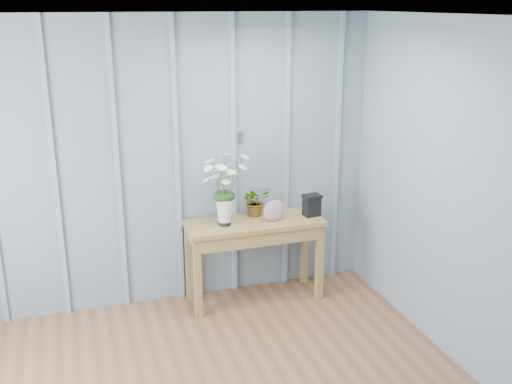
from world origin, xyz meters
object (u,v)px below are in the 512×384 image
object	(u,v)px
sideboard	(254,233)
daisy_vase	(224,178)
carved_box	(312,205)
felt_disc_vessel	(274,211)

from	to	relation	value
sideboard	daisy_vase	xyz separation A→B (m)	(-0.27, -0.02, 0.53)
sideboard	carved_box	world-z (taller)	carved_box
felt_disc_vessel	carved_box	size ratio (longest dim) A/B	1.00
daisy_vase	carved_box	distance (m)	0.86
carved_box	daisy_vase	bearing A→B (deg)	179.38
felt_disc_vessel	daisy_vase	bearing A→B (deg)	171.16
daisy_vase	carved_box	world-z (taller)	daisy_vase
felt_disc_vessel	carved_box	xyz separation A→B (m)	(0.37, 0.04, 0.00)
sideboard	carved_box	bearing A→B (deg)	-2.65
sideboard	felt_disc_vessel	xyz separation A→B (m)	(0.16, -0.06, 0.21)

